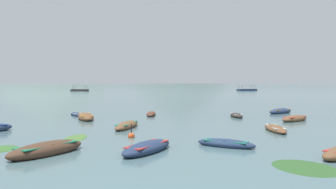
% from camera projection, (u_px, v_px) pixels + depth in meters
% --- Properties ---
extents(ground_plane, '(6000.00, 6000.00, 0.00)m').
position_uv_depth(ground_plane, '(153.00, 83.00, 1505.71)').
color(ground_plane, slate).
extents(mountain_1, '(738.62, 738.62, 264.33)m').
position_uv_depth(mountain_1, '(52.00, 60.00, 1880.74)').
color(mountain_1, slate).
rests_on(mountain_1, ground).
extents(mountain_2, '(642.13, 642.13, 250.48)m').
position_uv_depth(mountain_2, '(179.00, 62.00, 1982.67)').
color(mountain_2, '#4C5B56').
rests_on(mountain_2, ground).
extents(rowboat_1, '(3.79, 3.34, 0.67)m').
position_uv_depth(rowboat_1, '(295.00, 119.00, 30.69)').
color(rowboat_1, brown).
rests_on(rowboat_1, ground).
extents(rowboat_2, '(3.27, 4.20, 0.67)m').
position_uv_depth(rowboat_2, '(147.00, 148.00, 17.05)').
color(rowboat_2, navy).
rests_on(rowboat_2, ground).
extents(rowboat_3, '(2.21, 4.72, 0.61)m').
position_uv_depth(rowboat_3, '(127.00, 125.00, 26.07)').
color(rowboat_3, brown).
rests_on(rowboat_3, ground).
extents(rowboat_4, '(4.10, 3.66, 0.71)m').
position_uv_depth(rowboat_4, '(280.00, 111.00, 38.40)').
color(rowboat_4, navy).
rests_on(rowboat_4, ground).
extents(rowboat_5, '(2.73, 4.76, 0.78)m').
position_uv_depth(rowboat_5, '(86.00, 117.00, 31.97)').
color(rowboat_5, brown).
rests_on(rowboat_5, ground).
extents(rowboat_8, '(3.66, 4.34, 0.79)m').
position_uv_depth(rowboat_8, '(47.00, 149.00, 16.44)').
color(rowboat_8, '#4C3323').
rests_on(rowboat_8, ground).
extents(rowboat_9, '(3.43, 2.62, 0.53)m').
position_uv_depth(rowboat_9, '(226.00, 144.00, 18.41)').
color(rowboat_9, navy).
rests_on(rowboat_9, ground).
extents(rowboat_10, '(1.17, 3.73, 0.50)m').
position_uv_depth(rowboat_10, '(151.00, 114.00, 35.77)').
color(rowboat_10, '#4C3323').
rests_on(rowboat_10, ground).
extents(rowboat_11, '(1.08, 3.08, 0.52)m').
position_uv_depth(rowboat_11, '(236.00, 115.00, 34.11)').
color(rowboat_11, '#2D2826').
rests_on(rowboat_11, ground).
extents(rowboat_12, '(2.17, 3.24, 0.41)m').
position_uv_depth(rowboat_12, '(76.00, 114.00, 35.77)').
color(rowboat_12, navy).
rests_on(rowboat_12, ground).
extents(rowboat_13, '(1.35, 4.01, 0.53)m').
position_uv_depth(rowboat_13, '(275.00, 129.00, 24.35)').
color(rowboat_13, brown).
rests_on(rowboat_13, ground).
extents(ferry_0, '(7.44, 3.91, 2.54)m').
position_uv_depth(ferry_0, '(80.00, 90.00, 135.51)').
color(ferry_0, '#2D2826').
rests_on(ferry_0, ground).
extents(ferry_2, '(9.04, 5.89, 2.54)m').
position_uv_depth(ferry_2, '(247.00, 90.00, 140.79)').
color(ferry_2, navy).
rests_on(ferry_2, ground).
extents(mooring_buoy, '(0.45, 0.45, 1.03)m').
position_uv_depth(mooring_buoy, '(131.00, 136.00, 21.40)').
color(mooring_buoy, '#DB4C1E').
rests_on(mooring_buoy, ground).
extents(weed_patch_0, '(1.51, 3.60, 0.14)m').
position_uv_depth(weed_patch_0, '(74.00, 139.00, 20.97)').
color(weed_patch_0, '#477033').
rests_on(weed_patch_0, ground).
extents(weed_patch_1, '(3.37, 3.69, 0.14)m').
position_uv_depth(weed_patch_1, '(305.00, 168.00, 13.84)').
color(weed_patch_1, '#2D5628').
rests_on(weed_patch_1, ground).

